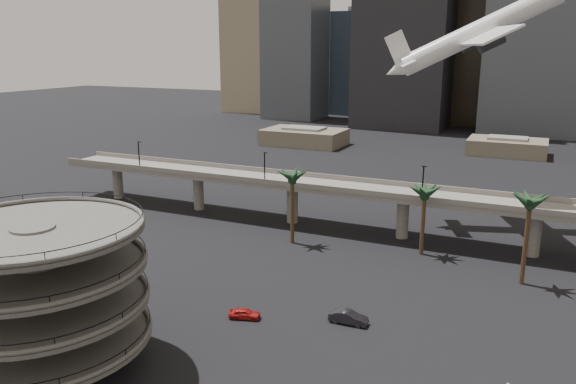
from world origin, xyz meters
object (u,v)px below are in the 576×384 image
at_px(airborne_jet, 479,32).
at_px(car_b, 348,317).
at_px(parking_ramp, 39,285).
at_px(overpass, 346,192).
at_px(car_a, 245,313).

distance_m(airborne_jet, car_b, 63.36).
relative_size(parking_ramp, airborne_jet, 0.65).
bearing_deg(parking_ramp, overpass, 77.57).
relative_size(airborne_jet, car_b, 6.92).
distance_m(parking_ramp, car_b, 36.16).
height_order(overpass, airborne_jet, airborne_jet).
height_order(airborne_jet, car_b, airborne_jet).
bearing_deg(airborne_jet, overpass, -162.20).
bearing_deg(car_a, parking_ramp, 128.23).
relative_size(airborne_jet, car_a, 8.44).
bearing_deg(parking_ramp, car_a, 55.18).
xyz_separation_m(overpass, car_b, (12.87, -35.39, -6.52)).
relative_size(overpass, airborne_jet, 3.79).
distance_m(parking_ramp, car_a, 25.13).
xyz_separation_m(overpass, car_a, (0.37, -39.78, -6.65)).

